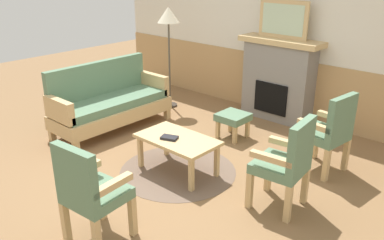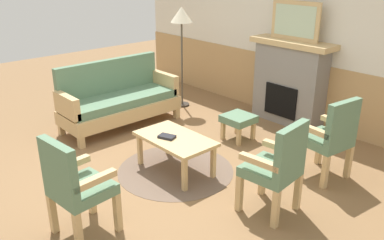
# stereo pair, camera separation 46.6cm
# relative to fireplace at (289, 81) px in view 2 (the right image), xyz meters

# --- Properties ---
(ground_plane) EXTENTS (14.00, 14.00, 0.00)m
(ground_plane) POSITION_rel_fireplace_xyz_m (0.00, -2.35, -0.65)
(ground_plane) COLOR olive
(wall_back) EXTENTS (7.20, 0.14, 2.70)m
(wall_back) POSITION_rel_fireplace_xyz_m (0.00, 0.25, 0.66)
(wall_back) COLOR silver
(wall_back) RESTS_ON ground_plane
(fireplace) EXTENTS (1.30, 0.44, 1.28)m
(fireplace) POSITION_rel_fireplace_xyz_m (0.00, 0.00, 0.00)
(fireplace) COLOR gray
(fireplace) RESTS_ON ground_plane
(framed_picture) EXTENTS (0.80, 0.04, 0.56)m
(framed_picture) POSITION_rel_fireplace_xyz_m (0.00, 0.00, 0.91)
(framed_picture) COLOR tan
(framed_picture) RESTS_ON fireplace
(couch) EXTENTS (0.70, 1.80, 0.98)m
(couch) POSITION_rel_fireplace_xyz_m (-1.63, -2.03, -0.26)
(couch) COLOR tan
(couch) RESTS_ON ground_plane
(coffee_table) EXTENTS (0.96, 0.56, 0.44)m
(coffee_table) POSITION_rel_fireplace_xyz_m (0.07, -2.33, -0.27)
(coffee_table) COLOR tan
(coffee_table) RESTS_ON ground_plane
(round_rug) EXTENTS (1.40, 1.40, 0.01)m
(round_rug) POSITION_rel_fireplace_xyz_m (0.07, -2.33, -0.65)
(round_rug) COLOR brown
(round_rug) RESTS_ON ground_plane
(book_on_table) EXTENTS (0.22, 0.18, 0.03)m
(book_on_table) POSITION_rel_fireplace_xyz_m (0.02, -2.41, -0.20)
(book_on_table) COLOR black
(book_on_table) RESTS_ON coffee_table
(footstool) EXTENTS (0.40, 0.40, 0.36)m
(footstool) POSITION_rel_fireplace_xyz_m (-0.05, -1.08, -0.37)
(footstool) COLOR tan
(footstool) RESTS_ON ground_plane
(armchair_near_fireplace) EXTENTS (0.53, 0.53, 0.98)m
(armchair_near_fireplace) POSITION_rel_fireplace_xyz_m (1.40, -2.14, -0.11)
(armchair_near_fireplace) COLOR tan
(armchair_near_fireplace) RESTS_ON ground_plane
(armchair_by_window_left) EXTENTS (0.54, 0.54, 0.98)m
(armchair_by_window_left) POSITION_rel_fireplace_xyz_m (1.37, -1.13, -0.11)
(armchair_by_window_left) COLOR tan
(armchair_by_window_left) RESTS_ON ground_plane
(armchair_front_left) EXTENTS (0.52, 0.52, 0.98)m
(armchair_front_left) POSITION_rel_fireplace_xyz_m (0.42, -3.77, -0.11)
(armchair_front_left) COLOR tan
(armchair_front_left) RESTS_ON ground_plane
(floor_lamp_by_couch) EXTENTS (0.36, 0.36, 1.68)m
(floor_lamp_by_couch) POSITION_rel_fireplace_xyz_m (-1.67, -0.73, 0.80)
(floor_lamp_by_couch) COLOR #332D28
(floor_lamp_by_couch) RESTS_ON ground_plane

